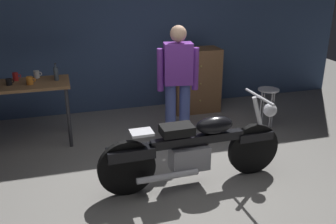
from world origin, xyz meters
TOP-DOWN VIEW (x-y plane):
  - ground_plane at (0.00, 0.00)m, footprint 12.00×12.00m
  - back_wall at (0.00, 2.80)m, footprint 8.00×0.12m
  - workbench at (-1.76, 1.67)m, footprint 1.30×0.64m
  - motorcycle at (0.17, 0.02)m, footprint 2.19×0.60m
  - person_standing at (0.31, 1.13)m, footprint 0.56×0.27m
  - shop_stool at (1.80, 1.24)m, footprint 0.32×0.32m
  - wooden_dresser at (1.01, 2.30)m, footprint 0.80×0.47m
  - mug_orange_travel at (-1.62, 1.59)m, footprint 0.12×0.09m
  - mug_red_diner at (-1.82, 1.84)m, footprint 0.11×0.07m
  - mug_black_matte at (-1.89, 1.64)m, footprint 0.11×0.08m
  - mug_white_ceramic at (-1.55, 1.90)m, footprint 0.11×0.08m
  - bottle at (-1.28, 1.70)m, footprint 0.06×0.06m

SIDE VIEW (x-z plane):
  - ground_plane at x=0.00m, z-range 0.00..0.00m
  - motorcycle at x=0.17m, z-range -0.05..0.95m
  - shop_stool at x=1.80m, z-range 0.18..0.82m
  - wooden_dresser at x=1.01m, z-range 0.00..1.10m
  - workbench at x=-1.76m, z-range 0.34..1.24m
  - person_standing at x=0.31m, z-range 0.09..1.76m
  - mug_black_matte at x=-1.89m, z-range 0.90..0.99m
  - mug_white_ceramic at x=-1.55m, z-range 0.90..1.01m
  - mug_orange_travel at x=-1.62m, z-range 0.90..1.01m
  - mug_red_diner at x=-1.82m, z-range 0.90..1.01m
  - bottle at x=-1.28m, z-range 0.88..1.12m
  - back_wall at x=0.00m, z-range 0.00..3.10m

